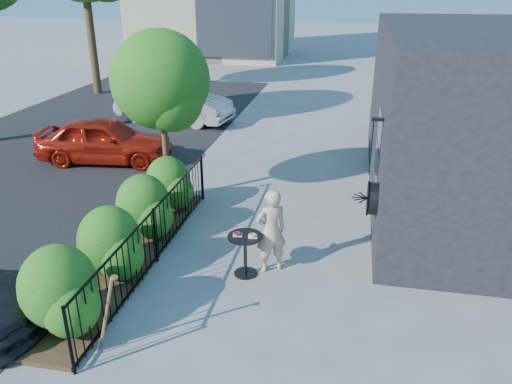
% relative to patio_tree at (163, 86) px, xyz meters
% --- Properties ---
extents(ground, '(120.00, 120.00, 0.00)m').
position_rel_patio_tree_xyz_m(ground, '(2.24, -2.76, -2.76)').
color(ground, gray).
rests_on(ground, ground).
extents(shop_building, '(6.22, 9.00, 4.00)m').
position_rel_patio_tree_xyz_m(shop_building, '(7.73, 1.74, -0.76)').
color(shop_building, black).
rests_on(shop_building, ground).
extents(fence, '(0.05, 6.05, 1.10)m').
position_rel_patio_tree_xyz_m(fence, '(0.74, -2.76, -2.20)').
color(fence, black).
rests_on(fence, ground).
extents(planting_bed, '(1.30, 6.00, 0.08)m').
position_rel_patio_tree_xyz_m(planting_bed, '(0.04, -2.76, -2.72)').
color(planting_bed, '#382616').
rests_on(planting_bed, ground).
extents(shrubs, '(1.10, 5.60, 1.24)m').
position_rel_patio_tree_xyz_m(shrubs, '(0.14, -2.66, -2.06)').
color(shrubs, '#175E15').
rests_on(shrubs, ground).
extents(patio_tree, '(2.20, 2.20, 3.94)m').
position_rel_patio_tree_xyz_m(patio_tree, '(0.00, 0.00, 0.00)').
color(patio_tree, '#3F2B19').
rests_on(patio_tree, ground).
extents(street, '(9.00, 30.00, 0.01)m').
position_rel_patio_tree_xyz_m(street, '(-4.76, 0.24, -2.76)').
color(street, black).
rests_on(street, ground).
extents(cafe_table, '(0.62, 0.62, 0.84)m').
position_rel_patio_tree_xyz_m(cafe_table, '(2.48, -2.87, -2.22)').
color(cafe_table, black).
rests_on(cafe_table, ground).
extents(woman, '(0.69, 0.62, 1.58)m').
position_rel_patio_tree_xyz_m(woman, '(2.90, -2.61, -1.97)').
color(woman, tan).
rests_on(woman, ground).
extents(shovel, '(0.44, 0.17, 1.30)m').
position_rel_patio_tree_xyz_m(shovel, '(0.98, -5.21, -2.19)').
color(shovel, brown).
rests_on(shovel, ground).
extents(car_red, '(4.00, 1.96, 1.31)m').
position_rel_patio_tree_xyz_m(car_red, '(-2.84, 2.32, -2.11)').
color(car_red, '#A61B0D').
rests_on(car_red, ground).
extents(car_silver, '(4.57, 2.19, 1.45)m').
position_rel_patio_tree_xyz_m(car_silver, '(-2.41, 7.02, -2.04)').
color(car_silver, '#ADADB2').
rests_on(car_silver, ground).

